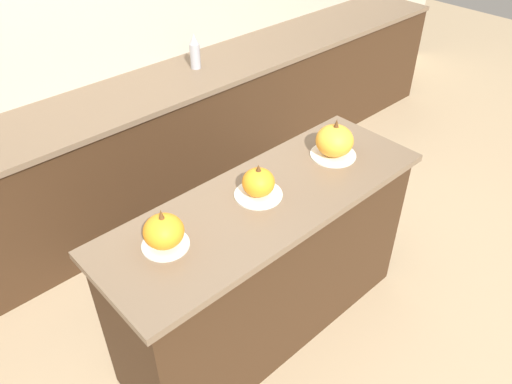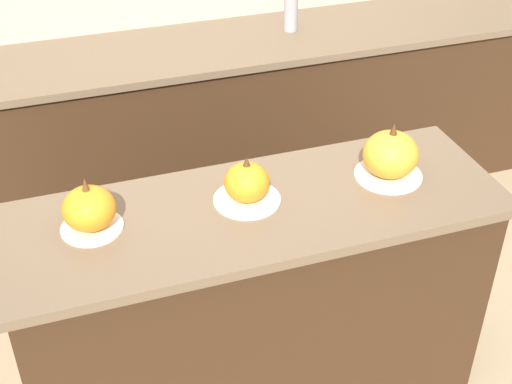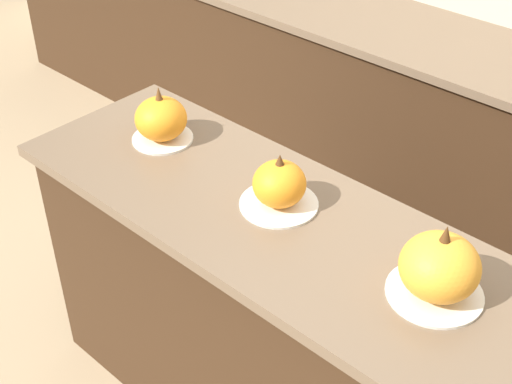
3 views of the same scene
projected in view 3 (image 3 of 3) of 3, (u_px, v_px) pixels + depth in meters
kitchen_island at (272, 328)px, 2.20m from camera, size 1.64×0.56×0.89m
back_counter at (482, 156)px, 3.00m from camera, size 6.00×0.60×0.88m
pumpkin_cake_left at (161, 120)px, 2.21m from camera, size 0.19×0.19×0.19m
pumpkin_cake_center at (279, 186)px, 1.93m from camera, size 0.22×0.22×0.17m
pumpkin_cake_right at (439, 268)px, 1.64m from camera, size 0.23×0.23×0.21m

